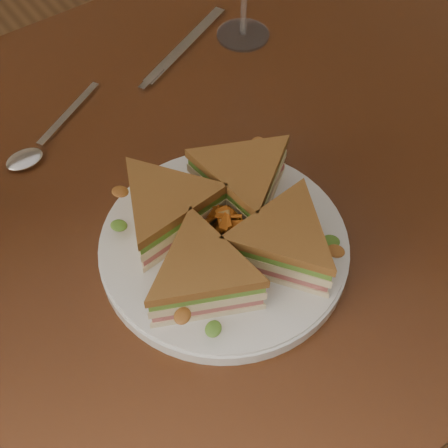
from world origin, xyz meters
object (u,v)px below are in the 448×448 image
table (187,231)px  sandwich_wedges (224,227)px  knife (181,50)px  spoon (36,148)px  plate (224,247)px

table → sandwich_wedges: (-0.02, -0.11, 0.14)m
knife → spoon: bearing=168.7°
knife → table: bearing=-146.8°
spoon → knife: spoon is taller
knife → sandwich_wedges: bearing=-139.7°
spoon → knife: bearing=-15.1°
plate → sandwich_wedges: (-0.00, 0.00, 0.04)m
plate → knife: bearing=64.6°
plate → knife: 0.36m
knife → plate: bearing=-139.7°
table → spoon: bearing=128.1°
plate → sandwich_wedges: size_ratio=0.93×
table → sandwich_wedges: size_ratio=4.04×
sandwich_wedges → knife: bearing=64.6°
spoon → knife: 0.26m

